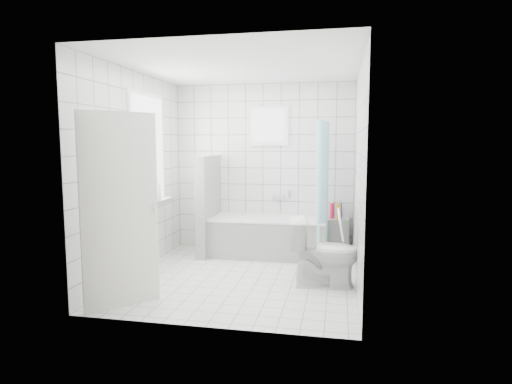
# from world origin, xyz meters

# --- Properties ---
(ground) EXTENTS (3.00, 3.00, 0.00)m
(ground) POSITION_xyz_m (0.00, 0.00, 0.00)
(ground) COLOR white
(ground) RESTS_ON ground
(ceiling) EXTENTS (3.00, 3.00, 0.00)m
(ceiling) POSITION_xyz_m (0.00, 0.00, 2.60)
(ceiling) COLOR white
(ceiling) RESTS_ON ground
(wall_back) EXTENTS (2.80, 0.02, 2.60)m
(wall_back) POSITION_xyz_m (0.00, 1.50, 1.30)
(wall_back) COLOR white
(wall_back) RESTS_ON ground
(wall_front) EXTENTS (2.80, 0.02, 2.60)m
(wall_front) POSITION_xyz_m (0.00, -1.50, 1.30)
(wall_front) COLOR white
(wall_front) RESTS_ON ground
(wall_left) EXTENTS (0.02, 3.00, 2.60)m
(wall_left) POSITION_xyz_m (-1.40, 0.00, 1.30)
(wall_left) COLOR white
(wall_left) RESTS_ON ground
(wall_right) EXTENTS (0.02, 3.00, 2.60)m
(wall_right) POSITION_xyz_m (1.40, 0.00, 1.30)
(wall_right) COLOR white
(wall_right) RESTS_ON ground
(window_left) EXTENTS (0.01, 0.90, 1.40)m
(window_left) POSITION_xyz_m (-1.35, 0.30, 1.60)
(window_left) COLOR white
(window_left) RESTS_ON wall_left
(window_back) EXTENTS (0.50, 0.01, 0.50)m
(window_back) POSITION_xyz_m (0.10, 1.46, 1.95)
(window_back) COLOR white
(window_back) RESTS_ON wall_back
(window_sill) EXTENTS (0.18, 1.02, 0.08)m
(window_sill) POSITION_xyz_m (-1.31, 0.30, 0.86)
(window_sill) COLOR white
(window_sill) RESTS_ON wall_left
(door) EXTENTS (0.55, 0.63, 2.00)m
(door) POSITION_xyz_m (-0.99, -1.18, 1.00)
(door) COLOR silver
(door) RESTS_ON ground
(bathtub) EXTENTS (1.71, 0.77, 0.58)m
(bathtub) POSITION_xyz_m (0.15, 1.12, 0.29)
(bathtub) COLOR white
(bathtub) RESTS_ON ground
(partition_wall) EXTENTS (0.15, 0.85, 1.50)m
(partition_wall) POSITION_xyz_m (-0.77, 1.07, 0.75)
(partition_wall) COLOR white
(partition_wall) RESTS_ON ground
(tiled_ledge) EXTENTS (0.40, 0.24, 0.55)m
(tiled_ledge) POSITION_xyz_m (1.14, 1.38, 0.28)
(tiled_ledge) COLOR white
(tiled_ledge) RESTS_ON ground
(toilet) EXTENTS (0.83, 0.51, 0.82)m
(toilet) POSITION_xyz_m (1.03, -0.12, 0.41)
(toilet) COLOR white
(toilet) RESTS_ON ground
(curtain_rod) EXTENTS (0.02, 0.80, 0.02)m
(curtain_rod) POSITION_xyz_m (0.94, 1.10, 2.00)
(curtain_rod) COLOR silver
(curtain_rod) RESTS_ON wall_back
(shower_curtain) EXTENTS (0.14, 0.48, 1.78)m
(shower_curtain) POSITION_xyz_m (0.94, 0.97, 1.10)
(shower_curtain) COLOR #45BCCD
(shower_curtain) RESTS_ON curtain_rod
(tub_faucet) EXTENTS (0.18, 0.06, 0.06)m
(tub_faucet) POSITION_xyz_m (0.25, 1.46, 0.85)
(tub_faucet) COLOR silver
(tub_faucet) RESTS_ON wall_back
(sill_bottles) EXTENTS (0.17, 0.61, 0.32)m
(sill_bottles) POSITION_xyz_m (-1.30, 0.21, 1.03)
(sill_bottles) COLOR white
(sill_bottles) RESTS_ON window_sill
(ledge_bottles) EXTENTS (0.18, 0.19, 0.25)m
(ledge_bottles) POSITION_xyz_m (1.16, 1.36, 0.67)
(ledge_bottles) COLOR #291AD1
(ledge_bottles) RESTS_ON tiled_ledge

